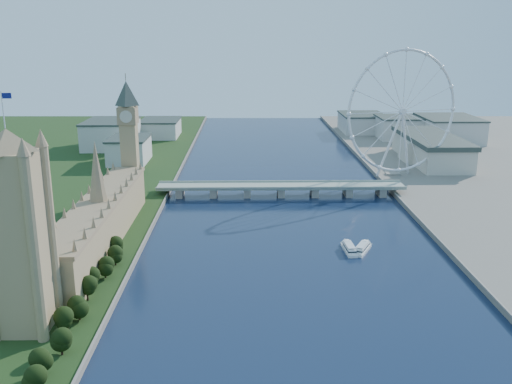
{
  "coord_description": "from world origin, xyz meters",
  "views": [
    {
      "loc": [
        -30.93,
        -191.44,
        137.04
      ],
      "look_at": [
        -23.79,
        210.0,
        27.78
      ],
      "focal_mm": 40.0,
      "sensor_mm": 36.0,
      "label": 1
    }
  ],
  "objects_px": {
    "victoria_tower": "(17,226)",
    "tour_boat_far": "(362,251)",
    "london_eye": "(403,112)",
    "tour_boat_near": "(349,252)"
  },
  "relations": [
    {
      "from": "victoria_tower",
      "to": "london_eye",
      "type": "height_order",
      "value": "london_eye"
    },
    {
      "from": "london_eye",
      "to": "tour_boat_near",
      "type": "relative_size",
      "value": 4.72
    },
    {
      "from": "tour_boat_far",
      "to": "victoria_tower",
      "type": "bearing_deg",
      "value": -122.67
    },
    {
      "from": "victoria_tower",
      "to": "tour_boat_far",
      "type": "relative_size",
      "value": 4.31
    },
    {
      "from": "london_eye",
      "to": "tour_boat_far",
      "type": "bearing_deg",
      "value": -110.93
    },
    {
      "from": "tour_boat_near",
      "to": "tour_boat_far",
      "type": "relative_size",
      "value": 1.01
    },
    {
      "from": "victoria_tower",
      "to": "london_eye",
      "type": "xyz_separation_m",
      "value": [
        254.98,
        300.08,
        13.03
      ]
    },
    {
      "from": "victoria_tower",
      "to": "tour_boat_far",
      "type": "height_order",
      "value": "victoria_tower"
    },
    {
      "from": "victoria_tower",
      "to": "tour_boat_near",
      "type": "xyz_separation_m",
      "value": [
        172.03,
        105.53,
        -54.49
      ]
    },
    {
      "from": "london_eye",
      "to": "tour_boat_far",
      "type": "xyz_separation_m",
      "value": [
        -74.34,
        -194.34,
        -67.52
      ]
    }
  ]
}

